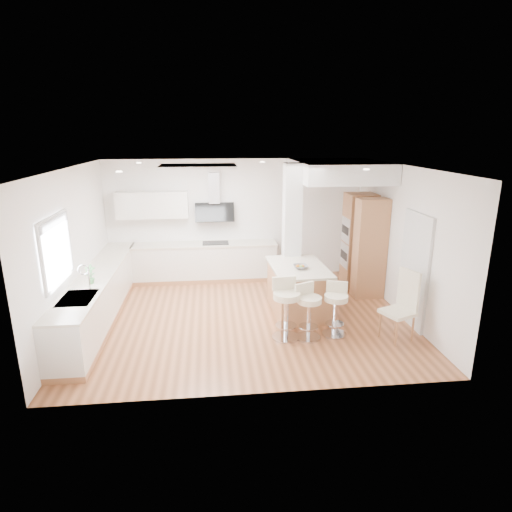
{
  "coord_description": "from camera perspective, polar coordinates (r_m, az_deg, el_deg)",
  "views": [
    {
      "loc": [
        -0.6,
        -7.47,
        3.38
      ],
      "look_at": [
        0.25,
        0.4,
        1.08
      ],
      "focal_mm": 30.0,
      "sensor_mm": 36.0,
      "label": 1
    }
  ],
  "objects": [
    {
      "name": "bar_stool_a",
      "position": [
        7.22,
        4.03,
        -6.58
      ],
      "size": [
        0.51,
        0.51,
        1.05
      ],
      "rotation": [
        0.0,
        0.0,
        0.1
      ],
      "color": "silver",
      "rests_on": "ground"
    },
    {
      "name": "peninsula",
      "position": [
        8.31,
        5.58,
        -4.37
      ],
      "size": [
        1.08,
        1.58,
        1.01
      ],
      "rotation": [
        0.0,
        0.0,
        0.04
      ],
      "color": "#BA7D4F",
      "rests_on": "ground"
    },
    {
      "name": "window_left",
      "position": [
        7.18,
        -25.14,
        1.05
      ],
      "size": [
        0.06,
        1.28,
        1.07
      ],
      "color": "white",
      "rests_on": "ground"
    },
    {
      "name": "oven_column",
      "position": [
        9.58,
        14.03,
        1.62
      ],
      "size": [
        0.63,
        1.21,
        2.1
      ],
      "color": "#BA7D4F",
      "rests_on": "ground"
    },
    {
      "name": "pillar",
      "position": [
        8.8,
        4.79,
        3.14
      ],
      "size": [
        0.35,
        0.35,
        2.8
      ],
      "color": "silver",
      "rests_on": "ground"
    },
    {
      "name": "wall_right",
      "position": [
        8.52,
        19.01,
        1.86
      ],
      "size": [
        0.04,
        5.0,
        2.8
      ],
      "primitive_type": "cube",
      "color": "white",
      "rests_on": "ground"
    },
    {
      "name": "dining_chair",
      "position": [
        7.58,
        19.01,
        -5.92
      ],
      "size": [
        0.61,
        0.61,
        1.2
      ],
      "rotation": [
        0.0,
        0.0,
        0.39
      ],
      "color": "beige",
      "rests_on": "ground"
    },
    {
      "name": "wall_left",
      "position": [
        8.09,
        -23.22,
        0.69
      ],
      "size": [
        0.04,
        5.0,
        2.8
      ],
      "primitive_type": "cube",
      "color": "white",
      "rests_on": "ground"
    },
    {
      "name": "counter_left",
      "position": [
        8.5,
        -20.15,
        -4.95
      ],
      "size": [
        0.63,
        4.5,
        1.35
      ],
      "color": "#BA7D4F",
      "rests_on": "ground"
    },
    {
      "name": "skylight",
      "position": [
        8.1,
        -7.68,
        11.73
      ],
      "size": [
        4.1,
        2.1,
        0.06
      ],
      "color": "silver",
      "rests_on": "ground"
    },
    {
      "name": "counter_back",
      "position": [
        10.06,
        -7.74,
        0.56
      ],
      "size": [
        3.62,
        0.63,
        2.5
      ],
      "color": "#BA7D4F",
      "rests_on": "ground"
    },
    {
      "name": "soffit",
      "position": [
        9.3,
        10.92,
        11.09
      ],
      "size": [
        1.78,
        2.2,
        0.4
      ],
      "color": "white",
      "rests_on": "ground"
    },
    {
      "name": "bar_stool_c",
      "position": [
        7.46,
        10.58,
        -6.6
      ],
      "size": [
        0.53,
        0.53,
        0.93
      ],
      "rotation": [
        0.0,
        0.0,
        -0.32
      ],
      "color": "silver",
      "rests_on": "ground"
    },
    {
      "name": "ground",
      "position": [
        8.22,
        -1.46,
        -8.1
      ],
      "size": [
        6.0,
        6.0,
        0.0
      ],
      "primitive_type": "plane",
      "color": "#AB673F",
      "rests_on": "ground"
    },
    {
      "name": "doorway_right",
      "position": [
        8.1,
        20.34,
        -1.94
      ],
      "size": [
        0.05,
        1.0,
        2.1
      ],
      "color": "#4F473E",
      "rests_on": "ground"
    },
    {
      "name": "ceiling",
      "position": [
        8.22,
        -1.46,
        -8.1
      ],
      "size": [
        6.0,
        5.0,
        0.02
      ],
      "primitive_type": "cube",
      "color": "white",
      "rests_on": "ground"
    },
    {
      "name": "wall_back",
      "position": [
        10.18,
        -2.69,
        4.95
      ],
      "size": [
        6.0,
        0.04,
        2.8
      ],
      "primitive_type": "cube",
      "color": "white",
      "rests_on": "ground"
    },
    {
      "name": "bar_stool_b",
      "position": [
        7.28,
        7.0,
        -6.96
      ],
      "size": [
        0.56,
        0.56,
        0.95
      ],
      "rotation": [
        0.0,
        0.0,
        0.41
      ],
      "color": "silver",
      "rests_on": "ground"
    }
  ]
}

